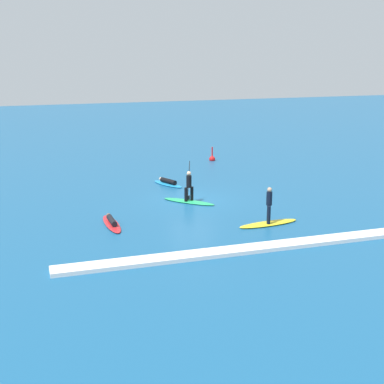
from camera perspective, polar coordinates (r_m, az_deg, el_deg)
ground_plane at (r=31.95m, az=-0.00°, el=-0.87°), size 120.00×120.00×0.00m
surfer_on_blue_board at (r=35.61m, az=-2.53°, el=0.97°), size 1.81×2.68×0.40m
surfer_on_yellow_board at (r=27.77m, az=8.00°, el=-2.65°), size 3.36×1.14×1.94m
surfer_on_green_board at (r=31.43m, az=-0.32°, el=-0.39°), size 2.82×2.77×2.36m
surfer_on_red_board at (r=27.82m, az=-8.39°, el=-3.16°), size 0.78×3.12×0.39m
marker_buoy at (r=43.30m, az=2.12°, el=3.51°), size 0.48×0.48×1.21m
wave_crest at (r=24.25m, az=6.19°, el=-5.90°), size 17.22×0.90×0.18m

